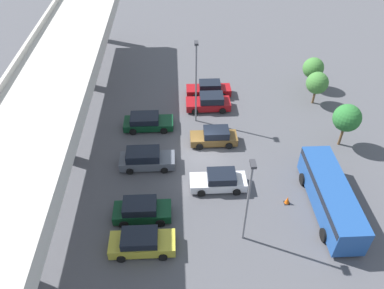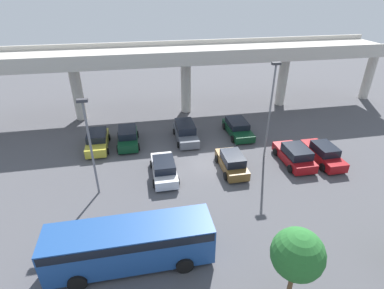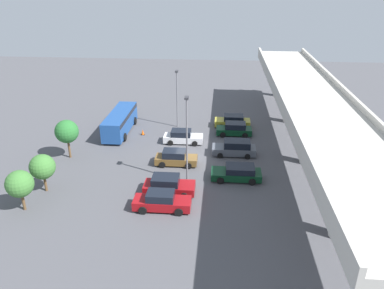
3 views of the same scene
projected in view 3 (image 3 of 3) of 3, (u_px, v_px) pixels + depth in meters
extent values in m
plane|color=#4C4C51|center=(188.00, 158.00, 40.62)|extent=(105.07, 105.07, 0.00)
cube|color=#BCB7AD|center=(313.00, 101.00, 36.89)|extent=(49.03, 6.98, 0.90)
cube|color=#BCB7AD|center=(280.00, 94.00, 36.84)|extent=(49.03, 0.30, 0.55)
cube|color=#BCB7AD|center=(349.00, 95.00, 36.34)|extent=(49.03, 0.30, 0.55)
cylinder|color=#BCB7AD|center=(278.00, 77.00, 60.65)|extent=(1.17, 1.17, 6.34)
cylinder|color=#BCB7AD|center=(290.00, 99.00, 49.52)|extent=(1.17, 1.17, 6.34)
cylinder|color=#BCB7AD|center=(309.00, 135.00, 38.38)|extent=(1.17, 1.17, 6.34)
cylinder|color=#BCB7AD|center=(343.00, 200.00, 27.25)|extent=(1.17, 1.17, 6.34)
cube|color=gold|center=(232.00, 123.00, 48.98)|extent=(1.86, 4.60, 0.79)
cube|color=black|center=(234.00, 118.00, 48.68)|extent=(1.72, 2.51, 0.62)
cylinder|color=black|center=(221.00, 127.00, 48.33)|extent=(0.22, 0.61, 0.61)
cylinder|color=black|center=(221.00, 121.00, 50.06)|extent=(0.22, 0.61, 0.61)
cylinder|color=black|center=(243.00, 127.00, 48.11)|extent=(0.22, 0.61, 0.61)
cylinder|color=black|center=(243.00, 122.00, 49.85)|extent=(0.22, 0.61, 0.61)
cube|color=#0C381E|center=(234.00, 131.00, 46.39)|extent=(1.82, 4.34, 0.74)
cube|color=black|center=(235.00, 125.00, 46.08)|extent=(1.68, 2.50, 0.68)
cylinder|color=black|center=(223.00, 135.00, 45.73)|extent=(0.22, 0.70, 0.70)
cylinder|color=black|center=(223.00, 129.00, 47.42)|extent=(0.22, 0.70, 0.70)
cylinder|color=black|center=(245.00, 136.00, 45.52)|extent=(0.22, 0.70, 0.70)
cylinder|color=black|center=(244.00, 130.00, 47.22)|extent=(0.22, 0.70, 0.70)
cube|color=silver|center=(183.00, 138.00, 44.26)|extent=(1.80, 4.60, 0.74)
cube|color=black|center=(181.00, 133.00, 44.00)|extent=(1.65, 2.30, 0.65)
cylinder|color=black|center=(196.00, 137.00, 45.08)|extent=(0.22, 0.64, 0.64)
cylinder|color=black|center=(195.00, 144.00, 43.41)|extent=(0.22, 0.64, 0.64)
cylinder|color=black|center=(172.00, 137.00, 45.30)|extent=(0.22, 0.64, 0.64)
cylinder|color=black|center=(170.00, 143.00, 43.62)|extent=(0.22, 0.64, 0.64)
cube|color=#515660|center=(234.00, 150.00, 41.24)|extent=(1.88, 4.76, 0.79)
cube|color=black|center=(237.00, 144.00, 40.90)|extent=(1.73, 2.85, 0.75)
cylinder|color=black|center=(220.00, 155.00, 40.58)|extent=(0.22, 0.61, 0.61)
cylinder|color=black|center=(220.00, 148.00, 42.33)|extent=(0.22, 0.61, 0.61)
cylinder|color=black|center=(248.00, 156.00, 40.36)|extent=(0.22, 0.61, 0.61)
cylinder|color=black|center=(247.00, 149.00, 42.11)|extent=(0.22, 0.61, 0.61)
cube|color=brown|center=(176.00, 160.00, 39.12)|extent=(1.73, 4.36, 0.71)
cube|color=black|center=(174.00, 154.00, 38.85)|extent=(1.59, 2.33, 0.70)
cylinder|color=black|center=(190.00, 158.00, 39.91)|extent=(0.22, 0.67, 0.67)
cylinder|color=black|center=(188.00, 166.00, 38.30)|extent=(0.22, 0.67, 0.67)
cylinder|color=black|center=(165.00, 157.00, 40.11)|extent=(0.22, 0.67, 0.67)
cylinder|color=black|center=(162.00, 165.00, 38.50)|extent=(0.22, 0.67, 0.67)
cube|color=#0C381E|center=(236.00, 174.00, 36.26)|extent=(2.00, 4.82, 0.67)
cube|color=black|center=(240.00, 169.00, 35.97)|extent=(1.84, 2.74, 0.60)
cylinder|color=black|center=(220.00, 181.00, 35.52)|extent=(0.22, 0.68, 0.68)
cylinder|color=black|center=(221.00, 170.00, 37.37)|extent=(0.22, 0.68, 0.68)
cylinder|color=black|center=(252.00, 182.00, 35.30)|extent=(0.22, 0.68, 0.68)
cylinder|color=black|center=(251.00, 172.00, 37.15)|extent=(0.22, 0.68, 0.68)
cube|color=maroon|center=(169.00, 188.00, 33.95)|extent=(1.97, 4.62, 0.75)
cube|color=black|center=(166.00, 180.00, 33.67)|extent=(1.81, 2.42, 0.73)
cylinder|color=black|center=(186.00, 185.00, 34.84)|extent=(0.22, 0.68, 0.68)
cylinder|color=black|center=(184.00, 196.00, 33.02)|extent=(0.22, 0.68, 0.68)
cylinder|color=black|center=(156.00, 183.00, 35.06)|extent=(0.22, 0.68, 0.68)
cylinder|color=black|center=(152.00, 195.00, 33.23)|extent=(0.22, 0.68, 0.68)
cube|color=maroon|center=(162.00, 203.00, 31.58)|extent=(1.73, 4.86, 0.76)
cube|color=black|center=(160.00, 196.00, 31.30)|extent=(1.59, 2.29, 0.67)
cylinder|color=black|center=(181.00, 200.00, 32.36)|extent=(0.22, 0.71, 0.71)
cylinder|color=black|center=(179.00, 212.00, 30.76)|extent=(0.22, 0.71, 0.71)
cylinder|color=black|center=(147.00, 199.00, 32.59)|extent=(0.22, 0.71, 0.71)
cylinder|color=black|center=(143.00, 210.00, 30.98)|extent=(0.22, 0.71, 0.71)
cube|color=#1E478C|center=(120.00, 121.00, 46.96)|extent=(8.99, 2.34, 2.32)
cube|color=black|center=(120.00, 115.00, 46.63)|extent=(8.81, 2.39, 0.51)
cylinder|color=black|center=(125.00, 137.00, 44.73)|extent=(0.98, 0.29, 0.98)
cylinder|color=black|center=(105.00, 137.00, 44.91)|extent=(0.98, 0.29, 0.98)
cylinder|color=black|center=(135.00, 121.00, 49.79)|extent=(0.98, 0.29, 0.98)
cylinder|color=black|center=(117.00, 120.00, 49.97)|extent=(0.98, 0.29, 0.98)
cylinder|color=slate|center=(177.00, 100.00, 47.71)|extent=(0.16, 0.16, 7.24)
cube|color=#333338|center=(177.00, 71.00, 46.18)|extent=(0.70, 0.35, 0.20)
cylinder|color=slate|center=(187.00, 143.00, 34.26)|extent=(0.16, 0.16, 8.32)
cube|color=#333338|center=(187.00, 98.00, 32.51)|extent=(0.70, 0.35, 0.20)
cylinder|color=brown|center=(69.00, 149.00, 40.47)|extent=(0.24, 0.24, 1.99)
sphere|color=#286B2D|center=(67.00, 131.00, 39.63)|extent=(2.49, 2.49, 2.49)
cylinder|color=brown|center=(45.00, 184.00, 34.23)|extent=(0.24, 0.24, 1.50)
sphere|color=#3D7533|center=(42.00, 167.00, 33.52)|extent=(2.30, 2.30, 2.30)
cylinder|color=brown|center=(23.00, 202.00, 31.44)|extent=(0.24, 0.24, 1.52)
sphere|color=#3D7533|center=(20.00, 184.00, 30.73)|extent=(2.30, 2.30, 2.30)
cube|color=black|center=(143.00, 134.00, 46.69)|extent=(0.44, 0.44, 0.04)
cone|color=#EA590F|center=(143.00, 132.00, 46.56)|extent=(0.40, 0.40, 0.70)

